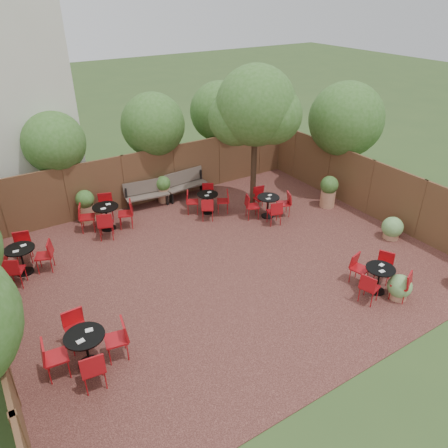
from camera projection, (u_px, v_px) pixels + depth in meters
ground at (224, 264)px, 12.70m from camera, size 80.00×80.00×0.00m
courtyard_paving at (224, 263)px, 12.70m from camera, size 12.00×10.00×0.02m
fence_back at (151, 176)px, 15.91m from camera, size 12.00×0.08×2.00m
fence_right at (369, 187)px, 15.03m from camera, size 0.08×10.00×2.00m
overhang_foliage at (152, 156)px, 12.78m from camera, size 15.93×10.76×2.75m
courtyard_tree at (256, 110)px, 14.12m from camera, size 2.78×2.68×5.02m
park_bench_left at (147, 194)px, 15.69m from camera, size 1.62×0.70×0.97m
park_bench_right at (186, 184)px, 16.43m from camera, size 1.68×0.67×1.01m
bistro_tables at (169, 246)px, 12.68m from camera, size 9.51×8.75×0.96m
planters at (159, 202)px, 14.89m from camera, size 11.46×4.22×1.17m
low_shrubs at (416, 259)px, 12.27m from camera, size 2.99×3.38×0.72m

